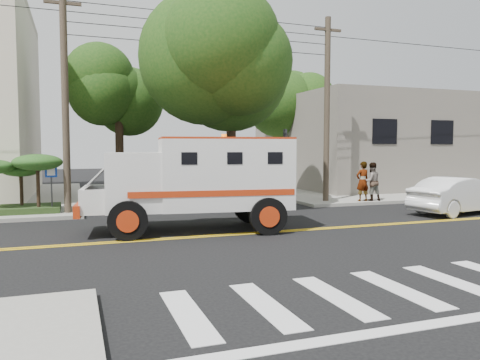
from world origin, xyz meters
name	(u,v)px	position (x,y,z in m)	size (l,w,h in m)	color
ground	(251,233)	(0.00, 0.00, 0.00)	(100.00, 100.00, 0.00)	black
sidewalk_ne	(364,186)	(13.50, 13.50, 0.07)	(17.00, 17.00, 0.15)	gray
building_right	(379,142)	(15.00, 14.00, 3.15)	(14.00, 12.00, 6.00)	#6C665C
utility_pole_left	(65,104)	(-5.60, 6.00, 4.50)	(0.28, 0.28, 9.00)	#382D23
utility_pole_right	(327,112)	(6.30, 6.20, 4.50)	(0.28, 0.28, 9.00)	#382D23
tree_main	(242,49)	(1.94, 6.21, 7.20)	(6.08, 5.70, 9.85)	black
tree_left	(125,92)	(-2.68, 11.79, 5.73)	(4.48, 4.20, 7.70)	black
tree_right	(289,99)	(8.84, 15.77, 6.09)	(4.80, 4.50, 8.20)	black
traffic_signal	(285,159)	(3.80, 5.60, 2.23)	(0.15, 0.18, 3.60)	#3F3F42
accessibility_sign	(51,182)	(-6.20, 6.17, 1.37)	(0.45, 0.10, 2.02)	#3F3F42
palm_planter	(18,175)	(-7.44, 6.62, 1.65)	(3.52, 2.63, 2.36)	#1E3314
armored_truck	(198,178)	(-1.47, 1.09, 1.76)	(7.05, 3.43, 3.09)	silver
parked_sedan	(459,195)	(9.78, 1.30, 0.77)	(1.62, 4.66, 1.53)	silver
pedestrian_a	(363,181)	(7.93, 5.50, 1.12)	(0.71, 0.46, 1.93)	gray
pedestrian_b	(372,182)	(8.45, 5.50, 1.09)	(0.91, 0.71, 1.88)	gray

